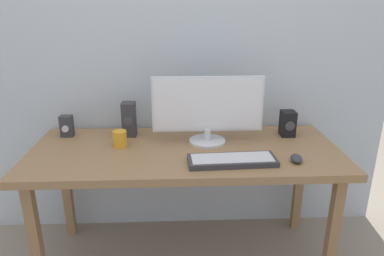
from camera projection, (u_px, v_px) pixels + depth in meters
ground_plane at (186, 256)px, 2.20m from camera, size 6.00×6.00×0.00m
wall_back at (182, 0)px, 2.06m from camera, size 2.67×0.04×3.00m
desk at (185, 160)px, 1.98m from camera, size 1.70×0.71×0.72m
monitor at (208, 109)px, 1.98m from camera, size 0.62×0.21×0.38m
keyboard_primary at (232, 160)px, 1.77m from camera, size 0.45×0.17×0.03m
mouse at (296, 158)px, 1.79m from camera, size 0.07×0.10×0.04m
speaker_right at (288, 123)px, 2.12m from camera, size 0.08×0.10×0.15m
speaker_left at (129, 119)px, 2.11m from camera, size 0.08×0.09×0.20m
audio_controller at (67, 126)px, 2.11m from camera, size 0.07×0.07×0.13m
coffee_mug at (120, 139)px, 1.97m from camera, size 0.08×0.08×0.09m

